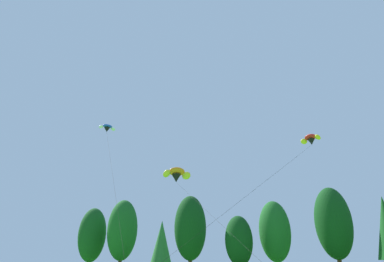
# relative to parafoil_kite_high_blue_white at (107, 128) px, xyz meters

# --- Properties ---
(treeline_tree_a) EXTENTS (5.31, 5.31, 13.02)m
(treeline_tree_a) POSITION_rel_parafoil_kite_high_blue_white_xyz_m (-17.87, 22.18, -11.25)
(treeline_tree_a) COLOR #472D19
(treeline_tree_a) RESTS_ON ground_plane
(treeline_tree_b) EXTENTS (5.61, 5.61, 14.11)m
(treeline_tree_b) POSITION_rel_parafoil_kite_high_blue_white_xyz_m (-10.77, 21.88, -10.59)
(treeline_tree_b) COLOR #472D19
(treeline_tree_b) RESTS_ON ground_plane
(treeline_tree_c) EXTENTS (3.87, 3.87, 10.32)m
(treeline_tree_c) POSITION_rel_parafoil_kite_high_blue_white_xyz_m (-4.23, 25.47, -12.67)
(treeline_tree_c) COLOR #472D19
(treeline_tree_c) RESTS_ON ground_plane
(treeline_tree_d) EXTENTS (5.58, 5.58, 14.01)m
(treeline_tree_d) POSITION_rel_parafoil_kite_high_blue_white_xyz_m (2.90, 22.32, -10.65)
(treeline_tree_d) COLOR #472D19
(treeline_tree_d) RESTS_ON ground_plane
(treeline_tree_e) EXTENTS (4.50, 4.50, 10.00)m
(treeline_tree_e) POSITION_rel_parafoil_kite_high_blue_white_xyz_m (11.60, 21.95, -13.08)
(treeline_tree_e) COLOR #472D19
(treeline_tree_e) RESTS_ON ground_plane
(treeline_tree_f) EXTENTS (5.20, 5.20, 12.59)m
(treeline_tree_f) POSITION_rel_parafoil_kite_high_blue_white_xyz_m (17.06, 25.03, -11.51)
(treeline_tree_f) COLOR #472D19
(treeline_tree_f) RESTS_ON ground_plane
(treeline_tree_g) EXTENTS (5.66, 5.66, 14.28)m
(treeline_tree_g) POSITION_rel_parafoil_kite_high_blue_white_xyz_m (26.29, 25.45, -10.49)
(treeline_tree_g) COLOR #472D19
(treeline_tree_g) RESTS_ON ground_plane
(parafoil_kite_high_blue_white) EXTENTS (14.70, 15.37, 18.50)m
(parafoil_kite_high_blue_white) POSITION_rel_parafoil_kite_high_blue_white_xyz_m (0.00, 0.00, 0.00)
(parafoil_kite_high_blue_white) COLOR blue
(parafoil_kite_mid_orange) EXTENTS (16.11, 18.24, 12.85)m
(parafoil_kite_mid_orange) POSITION_rel_parafoil_kite_high_blue_white_xyz_m (7.72, 5.47, -5.71)
(parafoil_kite_mid_orange) COLOR orange
(parafoil_kite_far_red_yellow) EXTENTS (12.18, 14.67, 13.26)m
(parafoil_kite_far_red_yellow) POSITION_rel_parafoil_kite_high_blue_white_xyz_m (24.84, -0.43, -5.28)
(parafoil_kite_far_red_yellow) COLOR red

